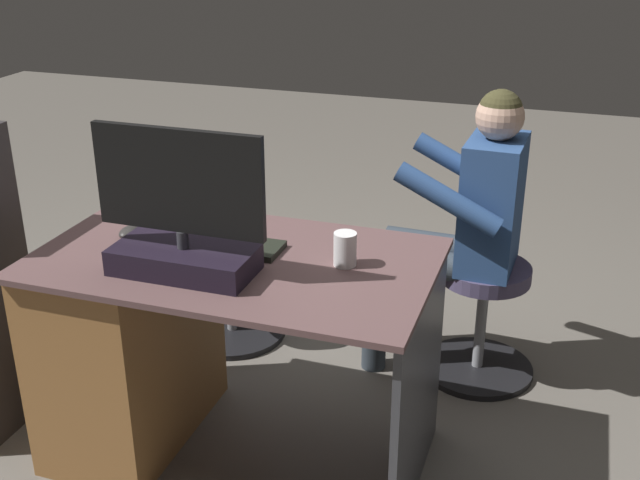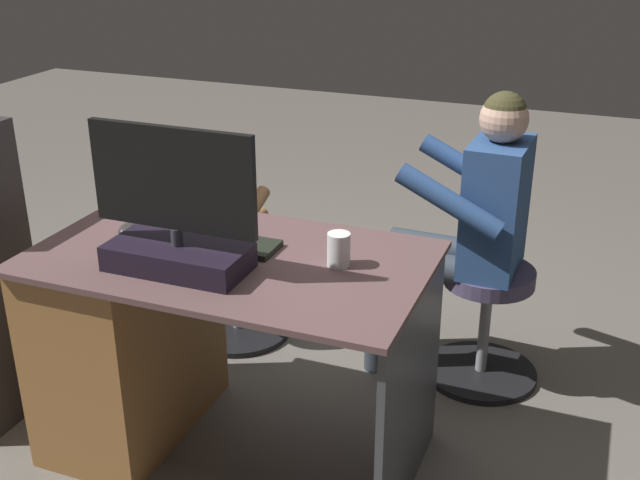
{
  "view_description": "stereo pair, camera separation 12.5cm",
  "coord_description": "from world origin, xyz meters",
  "px_view_note": "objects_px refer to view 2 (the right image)",
  "views": [
    {
      "loc": [
        -0.96,
        2.37,
        1.78
      ],
      "look_at": [
        -0.15,
        -0.07,
        0.66
      ],
      "focal_mm": 44.4,
      "sensor_mm": 36.0,
      "label": 1
    },
    {
      "loc": [
        -1.08,
        2.33,
        1.78
      ],
      "look_at": [
        -0.15,
        -0.07,
        0.66
      ],
      "focal_mm": 44.4,
      "sensor_mm": 36.0,
      "label": 2
    }
  ],
  "objects_px": {
    "tv_remote": "(131,250)",
    "office_chair_teddy": "(236,278)",
    "cup": "(339,250)",
    "monitor": "(176,227)",
    "person": "(468,217)",
    "desk": "(149,334)",
    "visitor_chair": "(485,317)",
    "keyboard": "(215,241)",
    "computer_mouse": "(129,228)",
    "teddy_bear": "(234,198)"
  },
  "relations": [
    {
      "from": "tv_remote",
      "to": "office_chair_teddy",
      "type": "distance_m",
      "value": 0.97
    },
    {
      "from": "cup",
      "to": "office_chair_teddy",
      "type": "distance_m",
      "value": 1.13
    },
    {
      "from": "monitor",
      "to": "person",
      "type": "bearing_deg",
      "value": -127.09
    },
    {
      "from": "desk",
      "to": "cup",
      "type": "bearing_deg",
      "value": -175.47
    },
    {
      "from": "visitor_chair",
      "to": "person",
      "type": "bearing_deg",
      "value": 2.22
    },
    {
      "from": "cup",
      "to": "tv_remote",
      "type": "distance_m",
      "value": 0.66
    },
    {
      "from": "keyboard",
      "to": "computer_mouse",
      "type": "relative_size",
      "value": 4.38
    },
    {
      "from": "keyboard",
      "to": "office_chair_teddy",
      "type": "bearing_deg",
      "value": -66.72
    },
    {
      "from": "desk",
      "to": "computer_mouse",
      "type": "relative_size",
      "value": 13.0
    },
    {
      "from": "tv_remote",
      "to": "office_chair_teddy",
      "type": "xyz_separation_m",
      "value": [
        0.08,
        -0.84,
        -0.49
      ]
    },
    {
      "from": "cup",
      "to": "tv_remote",
      "type": "relative_size",
      "value": 0.7
    },
    {
      "from": "cup",
      "to": "teddy_bear",
      "type": "xyz_separation_m",
      "value": [
        0.72,
        -0.7,
        -0.17
      ]
    },
    {
      "from": "desk",
      "to": "tv_remote",
      "type": "height_order",
      "value": "tv_remote"
    },
    {
      "from": "desk",
      "to": "teddy_bear",
      "type": "bearing_deg",
      "value": -86.48
    },
    {
      "from": "computer_mouse",
      "to": "person",
      "type": "relative_size",
      "value": 0.08
    },
    {
      "from": "desk",
      "to": "monitor",
      "type": "height_order",
      "value": "monitor"
    },
    {
      "from": "teddy_bear",
      "to": "desk",
      "type": "bearing_deg",
      "value": 93.52
    },
    {
      "from": "keyboard",
      "to": "visitor_chair",
      "type": "height_order",
      "value": "keyboard"
    },
    {
      "from": "desk",
      "to": "cup",
      "type": "height_order",
      "value": "cup"
    },
    {
      "from": "desk",
      "to": "teddy_bear",
      "type": "distance_m",
      "value": 0.79
    },
    {
      "from": "tv_remote",
      "to": "visitor_chair",
      "type": "xyz_separation_m",
      "value": [
        -1.0,
        -0.88,
        -0.49
      ]
    },
    {
      "from": "office_chair_teddy",
      "to": "tv_remote",
      "type": "bearing_deg",
      "value": 95.15
    },
    {
      "from": "desk",
      "to": "keyboard",
      "type": "height_order",
      "value": "keyboard"
    },
    {
      "from": "monitor",
      "to": "computer_mouse",
      "type": "xyz_separation_m",
      "value": [
        0.29,
        -0.18,
        -0.12
      ]
    },
    {
      "from": "computer_mouse",
      "to": "teddy_bear",
      "type": "relative_size",
      "value": 0.27
    },
    {
      "from": "teddy_bear",
      "to": "monitor",
      "type": "bearing_deg",
      "value": 107.28
    },
    {
      "from": "computer_mouse",
      "to": "visitor_chair",
      "type": "bearing_deg",
      "value": -145.66
    },
    {
      "from": "monitor",
      "to": "computer_mouse",
      "type": "bearing_deg",
      "value": -31.25
    },
    {
      "from": "visitor_chair",
      "to": "desk",
      "type": "bearing_deg",
      "value": 37.24
    },
    {
      "from": "cup",
      "to": "tv_remote",
      "type": "bearing_deg",
      "value": 13.07
    },
    {
      "from": "monitor",
      "to": "office_chair_teddy",
      "type": "height_order",
      "value": "monitor"
    },
    {
      "from": "monitor",
      "to": "computer_mouse",
      "type": "relative_size",
      "value": 5.48
    },
    {
      "from": "monitor",
      "to": "office_chair_teddy",
      "type": "bearing_deg",
      "value": -72.48
    },
    {
      "from": "office_chair_teddy",
      "to": "teddy_bear",
      "type": "distance_m",
      "value": 0.36
    },
    {
      "from": "teddy_bear",
      "to": "keyboard",
      "type": "bearing_deg",
      "value": 112.89
    },
    {
      "from": "keyboard",
      "to": "office_chair_teddy",
      "type": "relative_size",
      "value": 0.89
    },
    {
      "from": "monitor",
      "to": "computer_mouse",
      "type": "height_order",
      "value": "monitor"
    },
    {
      "from": "monitor",
      "to": "person",
      "type": "height_order",
      "value": "monitor"
    },
    {
      "from": "monitor",
      "to": "person",
      "type": "xyz_separation_m",
      "value": [
        -0.7,
        -0.92,
        -0.21
      ]
    },
    {
      "from": "office_chair_teddy",
      "to": "person",
      "type": "relative_size",
      "value": 0.41
    },
    {
      "from": "computer_mouse",
      "to": "person",
      "type": "xyz_separation_m",
      "value": [
        -0.99,
        -0.74,
        -0.09
      ]
    },
    {
      "from": "desk",
      "to": "keyboard",
      "type": "bearing_deg",
      "value": -166.49
    },
    {
      "from": "cup",
      "to": "person",
      "type": "height_order",
      "value": "person"
    },
    {
      "from": "cup",
      "to": "visitor_chair",
      "type": "height_order",
      "value": "cup"
    },
    {
      "from": "cup",
      "to": "desk",
      "type": "bearing_deg",
      "value": 4.53
    },
    {
      "from": "teddy_bear",
      "to": "office_chair_teddy",
      "type": "bearing_deg",
      "value": 90.0
    },
    {
      "from": "keyboard",
      "to": "person",
      "type": "bearing_deg",
      "value": -133.5
    },
    {
      "from": "computer_mouse",
      "to": "cup",
      "type": "height_order",
      "value": "cup"
    },
    {
      "from": "cup",
      "to": "person",
      "type": "relative_size",
      "value": 0.09
    },
    {
      "from": "person",
      "to": "computer_mouse",
      "type": "bearing_deg",
      "value": 36.8
    }
  ]
}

